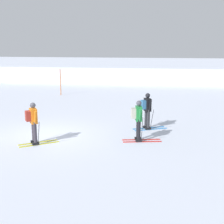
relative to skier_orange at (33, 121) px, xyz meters
The scene contains 6 objects.
ground_plane 1.46m from the skier_orange, 82.30° to the left, with size 120.00×120.00×0.00m, color silver.
far_snow_ridge 21.86m from the skier_orange, 89.61° to the left, with size 80.00×9.18×1.55m, color silver.
skier_orange is the anchor object (origin of this frame).
skier_green 4.21m from the skier_orange, 12.81° to the left, with size 1.64×0.99×1.71m.
skier_black 5.23m from the skier_orange, 31.97° to the left, with size 1.61×0.98×1.71m.
trail_marker_pole 11.41m from the skier_orange, 100.83° to the left, with size 0.05×0.05×1.97m, color #C65614.
Camera 1 is at (4.46, -12.68, 4.12)m, focal length 50.60 mm.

